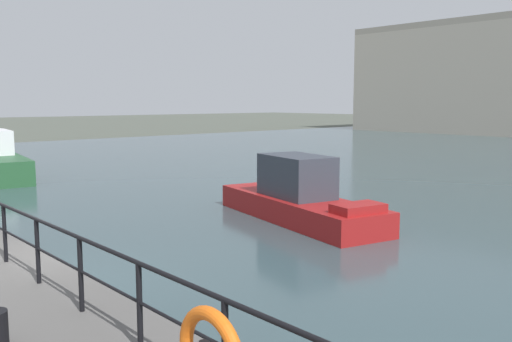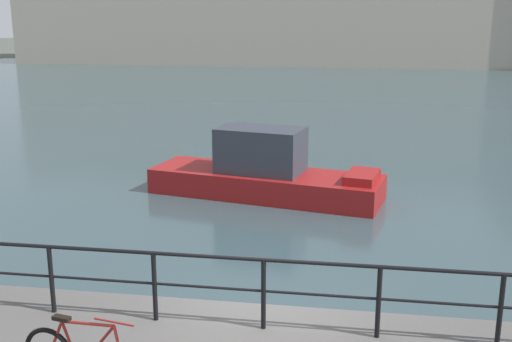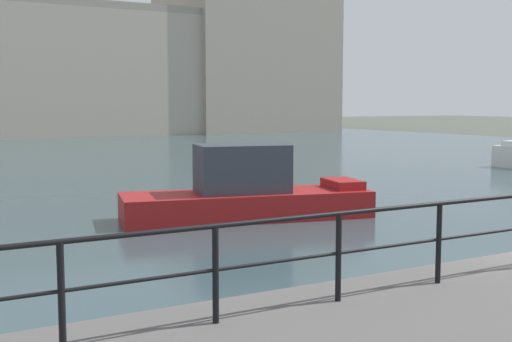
# 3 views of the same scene
# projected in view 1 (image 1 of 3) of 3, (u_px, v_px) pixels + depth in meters

# --- Properties ---
(ground_plane) EXTENTS (240.00, 240.00, 0.00)m
(ground_plane) POSITION_uv_depth(u_px,v_px,m) (47.00, 289.00, 10.77)
(ground_plane) COLOR #4C5147
(moored_small_launch) EXTENTS (6.90, 3.29, 1.99)m
(moored_small_launch) POSITION_uv_depth(u_px,v_px,m) (299.00, 198.00, 16.94)
(moored_small_launch) COLOR maroon
(moored_small_launch) RESTS_ON water_basin
(quay_railing) EXTENTS (25.72, 0.07, 1.08)m
(quay_railing) POSITION_uv_depth(u_px,v_px,m) (4.00, 222.00, 9.99)
(quay_railing) COLOR black
(quay_railing) RESTS_ON quay_promenade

